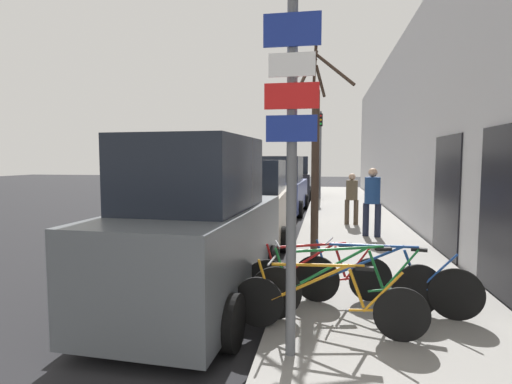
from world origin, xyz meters
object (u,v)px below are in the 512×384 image
(bicycle_1, at_px, (347,287))
(parked_car_0, at_px, (198,232))
(signpost, at_px, (292,161))
(parked_car_1, at_px, (253,204))
(pedestrian_far, at_px, (352,195))
(street_tree, at_px, (315,157))
(parked_car_3, at_px, (293,180))
(bicycle_3, at_px, (319,277))
(traffic_light, at_px, (320,143))
(bicycle_2, at_px, (382,282))
(parked_car_2, at_px, (281,188))
(bicycle_0, at_px, (327,303))
(pedestrian_near, at_px, (372,197))

(bicycle_1, distance_m, parked_car_0, 2.27)
(signpost, xyz_separation_m, parked_car_1, (-1.59, 6.63, -1.20))
(pedestrian_far, bearing_deg, street_tree, -96.17)
(street_tree, bearing_deg, parked_car_3, 96.23)
(parked_car_0, bearing_deg, bicycle_3, 4.48)
(bicycle_3, relative_size, traffic_light, 0.46)
(bicycle_3, relative_size, parked_car_1, 0.45)
(bicycle_2, bearing_deg, parked_car_2, 25.13)
(bicycle_3, distance_m, parked_car_2, 10.76)
(bicycle_0, height_order, parked_car_0, parked_car_0)
(bicycle_2, height_order, bicycle_3, bicycle_2)
(parked_car_3, distance_m, traffic_light, 2.65)
(bicycle_2, xyz_separation_m, pedestrian_far, (0.05, 7.27, 0.53))
(bicycle_0, relative_size, bicycle_3, 1.09)
(parked_car_2, bearing_deg, bicycle_1, -77.44)
(bicycle_2, bearing_deg, parked_car_0, 99.11)
(bicycle_2, height_order, traffic_light, traffic_light)
(parked_car_1, bearing_deg, pedestrian_near, 1.83)
(bicycle_3, distance_m, parked_car_3, 16.35)
(bicycle_1, xyz_separation_m, pedestrian_near, (0.94, 5.71, 0.64))
(bicycle_0, height_order, parked_car_3, parked_car_3)
(bicycle_0, distance_m, parked_car_1, 6.39)
(parked_car_1, height_order, parked_car_2, parked_car_2)
(bicycle_0, bearing_deg, parked_car_0, 66.21)
(bicycle_0, relative_size, traffic_light, 0.50)
(signpost, distance_m, parked_car_3, 17.96)
(street_tree, bearing_deg, parked_car_0, -127.54)
(signpost, distance_m, pedestrian_far, 8.86)
(parked_car_3, bearing_deg, bicycle_0, -87.07)
(bicycle_3, bearing_deg, bicycle_0, 172.37)
(bicycle_3, distance_m, parked_car_1, 5.37)
(bicycle_0, bearing_deg, pedestrian_far, -1.65)
(signpost, xyz_separation_m, street_tree, (0.14, 3.72, 0.05))
(parked_car_1, bearing_deg, bicycle_2, -63.82)
(pedestrian_near, bearing_deg, bicycle_1, -79.37)
(signpost, relative_size, parked_car_2, 0.81)
(signpost, xyz_separation_m, pedestrian_near, (1.57, 6.81, -0.98))
(pedestrian_near, distance_m, pedestrian_far, 1.95)
(parked_car_0, height_order, street_tree, street_tree)
(bicycle_0, distance_m, pedestrian_near, 6.39)
(traffic_light, bearing_deg, bicycle_3, -89.25)
(bicycle_3, xyz_separation_m, parked_car_0, (-1.79, -0.05, 0.60))
(pedestrian_far, bearing_deg, pedestrian_near, -72.56)
(parked_car_0, distance_m, traffic_light, 15.54)
(bicycle_0, relative_size, street_tree, 0.51)
(bicycle_2, relative_size, parked_car_2, 0.54)
(parked_car_3, bearing_deg, bicycle_3, -87.06)
(bicycle_2, height_order, parked_car_2, parked_car_2)
(bicycle_0, xyz_separation_m, traffic_light, (-0.31, 16.33, 2.51))
(pedestrian_near, bearing_deg, parked_car_3, 125.01)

